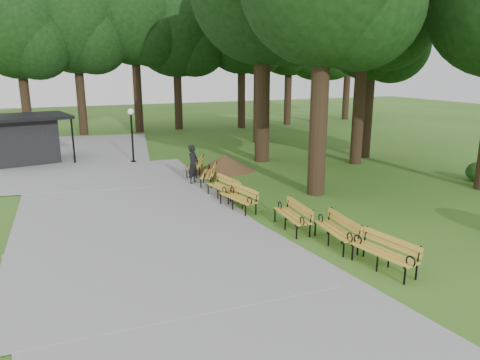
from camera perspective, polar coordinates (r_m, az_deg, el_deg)
name	(u,v)px	position (r m, az deg, el deg)	size (l,w,h in m)	color
ground	(257,219)	(15.16, 2.19, -5.06)	(100.00, 100.00, 0.00)	#33641C
path	(122,208)	(16.81, -14.79, -3.48)	(12.00, 38.00, 0.06)	#969699
person	(193,164)	(19.64, -6.00, 1.99)	(0.63, 0.41, 1.73)	black
kiosk	(23,139)	(26.52, -25.98, 4.72)	(4.09, 3.56, 2.56)	black
lamp_post	(131,124)	(24.43, -13.72, 7.02)	(0.32, 0.32, 2.90)	black
dirt_mound	(225,163)	(22.03, -1.92, 2.20)	(2.48, 2.48, 0.83)	#47301C
bench_0	(384,253)	(11.97, 17.89, -8.93)	(1.90, 0.64, 0.88)	gold
bench_1	(336,231)	(13.20, 12.14, -6.35)	(1.90, 0.64, 0.88)	gold
bench_2	(292,216)	(14.24, 6.64, -4.58)	(1.90, 0.64, 0.88)	gold
bench_3	(238,198)	(16.03, -0.30, -2.32)	(1.90, 0.64, 0.88)	gold
bench_4	(223,188)	(17.35, -2.22, -1.04)	(1.90, 0.64, 0.88)	gold
bench_5	(208,174)	(19.65, -4.09, 0.76)	(1.90, 0.64, 0.88)	gold
bench_6	(195,166)	(21.33, -5.83, 1.80)	(1.90, 0.64, 0.88)	gold
lawn_tree_1	(365,7)	(24.33, 15.72, 20.53)	(5.95, 5.95, 10.91)	black
lawn_tree_4	(260,4)	(30.72, 2.56, 21.58)	(7.63, 7.63, 12.80)	black
lawn_tree_5	(373,32)	(26.16, 16.67, 17.72)	(5.27, 5.27, 9.54)	black
tree_backdrop	(212,27)	(38.02, -3.63, 18.96)	(35.69, 9.12, 16.30)	black
shrub_1	(477,182)	(22.75, 28.03, -0.18)	(1.05, 1.05, 0.89)	#193D14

